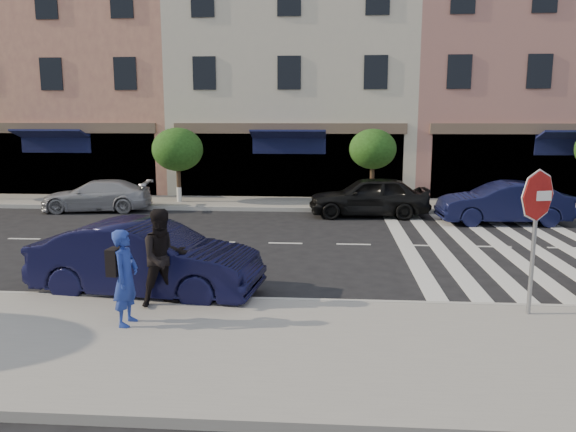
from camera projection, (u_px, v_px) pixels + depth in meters
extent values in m
plane|color=black|center=(272.00, 283.00, 12.60)|extent=(120.00, 120.00, 0.00)
cube|color=gray|center=(247.00, 349.00, 8.90)|extent=(60.00, 4.50, 0.15)
cube|color=gray|center=(299.00, 204.00, 23.38)|extent=(60.00, 3.00, 0.15)
cube|color=tan|center=(92.00, 50.00, 28.83)|extent=(10.00, 9.00, 14.00)
cube|color=beige|center=(296.00, 79.00, 28.34)|extent=(11.00, 9.00, 11.00)
cube|color=#AA6F65|center=(541.00, 57.00, 27.29)|extent=(13.00, 9.00, 13.00)
cylinder|color=#473323|center=(179.00, 183.00, 23.39)|extent=(0.18, 0.18, 1.60)
cylinder|color=silver|center=(179.00, 194.00, 23.48)|extent=(0.20, 0.20, 0.60)
ellipsoid|color=#1E4012|center=(178.00, 149.00, 23.14)|extent=(2.10, 2.10, 1.79)
cylinder|color=#473323|center=(372.00, 183.00, 22.80)|extent=(0.18, 0.18, 1.71)
cylinder|color=silver|center=(372.00, 196.00, 22.90)|extent=(0.20, 0.20, 0.60)
ellipsoid|color=#1E4012|center=(373.00, 149.00, 22.55)|extent=(1.90, 1.90, 1.62)
cylinder|color=gray|center=(533.00, 250.00, 10.04)|extent=(0.09, 0.09, 2.40)
cylinder|color=white|center=(538.00, 196.00, 9.85)|extent=(0.91, 0.25, 0.94)
cylinder|color=#9E1411|center=(538.00, 196.00, 9.83)|extent=(0.85, 0.25, 0.87)
cube|color=white|center=(539.00, 196.00, 9.80)|extent=(0.48, 0.15, 0.17)
imported|color=navy|center=(126.00, 277.00, 9.60)|extent=(0.44, 0.64, 1.67)
imported|color=black|center=(164.00, 258.00, 10.57)|extent=(1.14, 1.08, 1.86)
imported|color=black|center=(147.00, 259.00, 11.66)|extent=(4.89, 2.23, 1.56)
imported|color=#A1A0A6|center=(97.00, 196.00, 21.98)|extent=(4.36, 2.18, 1.22)
imported|color=black|center=(369.00, 196.00, 20.80)|extent=(4.48, 1.96, 1.50)
imported|color=black|center=(503.00, 203.00, 19.40)|extent=(4.48, 1.75, 1.45)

